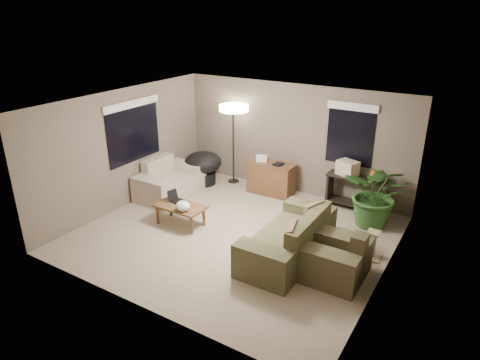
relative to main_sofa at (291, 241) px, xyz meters
The scene contains 20 objects.
room_shell 1.56m from the main_sofa, behind, with size 5.50×5.50×5.50m.
main_sofa is the anchor object (origin of this frame).
throw_pillows 0.44m from the main_sofa, ahead, with size 0.37×1.40×0.47m.
loveseat 3.62m from the main_sofa, 165.12° to the left, with size 0.90×1.60×0.85m.
armchair 0.89m from the main_sofa, 11.54° to the right, with size 0.95×1.00×0.85m.
coffee_table 2.35m from the main_sofa, behind, with size 1.00×0.55×0.42m.
laptop 2.52m from the main_sofa, behind, with size 0.40×0.31×0.24m.
plastic_bag 2.17m from the main_sofa, behind, with size 0.28×0.25×0.20m, color white.
desk 2.70m from the main_sofa, 124.93° to the left, with size 1.10×0.50×0.75m.
desk_papers 2.83m from the main_sofa, 127.69° to the left, with size 0.71×0.31×0.12m.
console_table 2.42m from the main_sofa, 80.27° to the left, with size 1.30×0.40×0.75m.
pumpkin 2.56m from the main_sofa, 72.34° to the left, with size 0.26×0.26×0.22m, color orange.
cardboard_box 2.46m from the main_sofa, 86.19° to the left, with size 0.41×0.31×0.31m, color beige.
papasan_chair 3.73m from the main_sofa, 149.80° to the left, with size 1.12×1.12×0.80m.
floor_lamp 3.79m from the main_sofa, 138.41° to the left, with size 0.32×0.32×1.91m.
ceiling_fixture 2.47m from the main_sofa, behind, with size 0.50×0.50×0.10m, color white.
houseplant 2.11m from the main_sofa, 63.50° to the left, with size 1.22×1.35×1.06m, color #2D5923.
cat_scratching_post 1.40m from the main_sofa, 29.23° to the left, with size 0.32×0.32×0.50m.
window_left 4.24m from the main_sofa, behind, with size 0.05×1.56×1.33m.
window_back 3.00m from the main_sofa, 88.33° to the left, with size 1.06×0.05×1.33m.
Camera 1 is at (3.84, -6.06, 4.04)m, focal length 32.00 mm.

